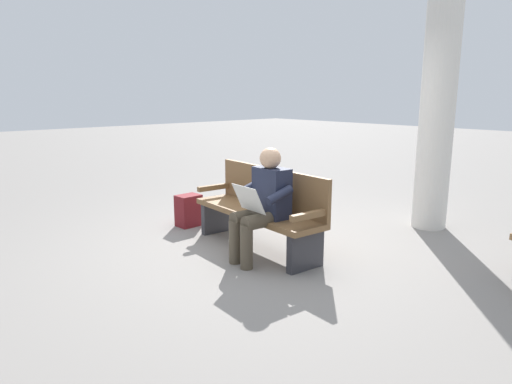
{
  "coord_description": "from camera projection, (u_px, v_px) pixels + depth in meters",
  "views": [
    {
      "loc": [
        -3.67,
        3.33,
        1.71
      ],
      "look_at": [
        -0.16,
        0.15,
        0.7
      ],
      "focal_mm": 32.33,
      "sensor_mm": 36.0,
      "label": 1
    }
  ],
  "objects": [
    {
      "name": "person_seated",
      "position": [
        263.0,
        202.0,
        4.73
      ],
      "size": [
        0.59,
        0.6,
        1.18
      ],
      "rotation": [
        0.0,
        0.0,
        -0.08
      ],
      "color": "#1E2338",
      "rests_on": "ground"
    },
    {
      "name": "support_pillar",
      "position": [
        440.0,
        72.0,
        5.65
      ],
      "size": [
        0.43,
        0.43,
        3.94
      ],
      "primitive_type": "cylinder",
      "color": "silver",
      "rests_on": "ground"
    },
    {
      "name": "ground_plane",
      "position": [
        256.0,
        248.0,
        5.21
      ],
      "size": [
        40.0,
        40.0,
        0.0
      ],
      "primitive_type": "plane",
      "color": "gray"
    },
    {
      "name": "bench_near",
      "position": [
        261.0,
        208.0,
        5.15
      ],
      "size": [
        1.83,
        0.63,
        0.9
      ],
      "rotation": [
        0.0,
        0.0,
        -0.08
      ],
      "color": "brown",
      "rests_on": "ground"
    },
    {
      "name": "backpack",
      "position": [
        188.0,
        211.0,
        6.07
      ],
      "size": [
        0.28,
        0.31,
        0.42
      ],
      "rotation": [
        0.0,
        0.0,
        4.73
      ],
      "color": "maroon",
      "rests_on": "ground"
    }
  ]
}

